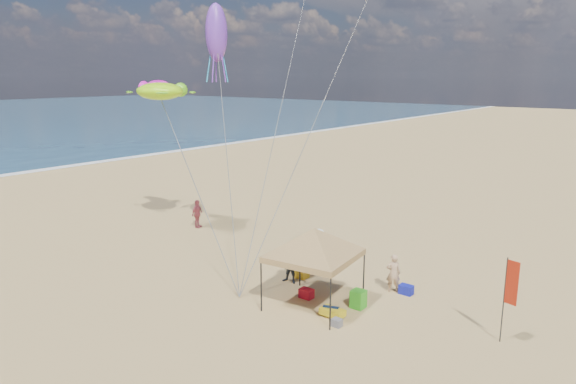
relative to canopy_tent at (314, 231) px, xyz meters
name	(u,v)px	position (x,y,z in m)	size (l,w,h in m)	color
ground	(240,306)	(-2.22, -1.80, -3.01)	(280.00, 280.00, 0.00)	tan
canopy_tent	(314,231)	(0.00, 0.00, 0.00)	(5.82, 5.82, 3.62)	black
feather_flag	(510,287)	(6.70, 1.59, -1.02)	(0.45, 0.13, 2.98)	black
cooler_red	(306,293)	(-0.64, 0.40, -2.82)	(0.54, 0.38, 0.38)	red
cooler_blue	(406,290)	(2.32, 3.25, -2.82)	(0.54, 0.38, 0.38)	#121892
bag_navy	(331,311)	(1.00, -0.26, -2.83)	(0.36, 0.36, 0.60)	#0C1A37
bag_orange	(316,266)	(-2.11, 3.13, -2.83)	(0.36, 0.36, 0.60)	orange
chair_green	(358,299)	(1.45, 0.93, -2.66)	(0.50, 0.50, 0.70)	green
chair_yellow	(302,270)	(-2.09, 2.02, -2.66)	(0.50, 0.50, 0.70)	gold
crate_grey	(337,323)	(1.66, -0.87, -2.87)	(0.34, 0.30, 0.28)	slate
beach_cart	(332,312)	(1.13, -0.37, -2.81)	(0.90, 0.50, 0.24)	gold
person_near_a	(393,273)	(1.77, 3.13, -2.20)	(0.59, 0.39, 1.62)	tan
person_near_b	(290,265)	(-2.12, 1.23, -2.20)	(0.79, 0.61, 1.62)	#333C46
person_near_c	(319,245)	(-2.74, 4.25, -2.22)	(1.02, 0.59, 1.58)	silver
person_far_a	(197,214)	(-11.57, 4.41, -2.18)	(0.97, 0.40, 1.65)	#9C3C46
turtle_kite	(160,91)	(-11.79, 2.34, 4.90)	(2.73, 2.19, 0.91)	#A2FA0D
fish_kite	(158,88)	(-13.09, 3.28, 5.01)	(2.04, 1.02, 0.91)	#D710B7
squid_kite	(216,33)	(-7.22, 2.18, 7.63)	(1.01, 1.01, 2.63)	purple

